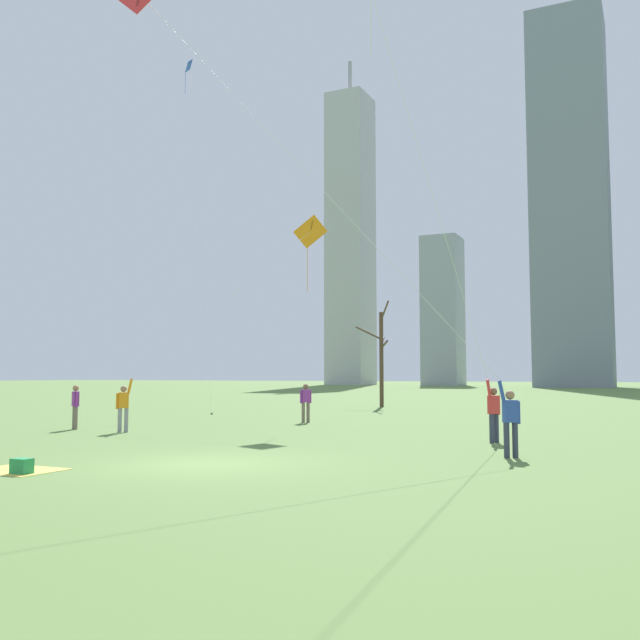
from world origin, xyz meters
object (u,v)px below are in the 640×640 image
at_px(kite_flyer_foreground_right_red, 416,311).
at_px(kite_flyer_midfield_center_orange, 169,363).
at_px(picnic_spot, 19,468).
at_px(bare_tree_leftmost, 381,354).
at_px(kite_flyer_far_back_white, 474,342).
at_px(bystander_strolling_midfield, 75,405).
at_px(distant_kite_low_near_trees_blue, 191,95).
at_px(bystander_far_off_by_trees, 306,401).

distance_m(kite_flyer_foreground_right_red, kite_flyer_midfield_center_orange, 11.34).
bearing_deg(picnic_spot, bare_tree_leftmost, 96.68).
relative_size(kite_flyer_far_back_white, picnic_spot, 6.52).
bearing_deg(kite_flyer_far_back_white, bystander_strolling_midfield, -179.68).
distance_m(kite_flyer_midfield_center_orange, distant_kite_low_near_trees_blue, 21.09).
bearing_deg(bystander_strolling_midfield, distant_kite_low_near_trees_blue, 108.71).
height_order(bystander_far_off_by_trees, distant_kite_low_near_trees_blue, distant_kite_low_near_trees_blue).
bearing_deg(bare_tree_leftmost, kite_flyer_far_back_white, -63.42).
height_order(kite_flyer_midfield_center_orange, picnic_spot, kite_flyer_midfield_center_orange).
relative_size(kite_flyer_midfield_center_orange, picnic_spot, 4.67).
bearing_deg(kite_flyer_far_back_white, distant_kite_low_near_trees_blue, 146.43).
relative_size(kite_flyer_far_back_white, distant_kite_low_near_trees_blue, 0.58).
relative_size(kite_flyer_foreground_right_red, distant_kite_low_near_trees_blue, 0.62).
xyz_separation_m(bystander_strolling_midfield, distant_kite_low_near_trees_blue, (-4.31, 12.73, 17.20)).
relative_size(kite_flyer_far_back_white, bare_tree_leftmost, 1.80).
distance_m(kite_flyer_midfield_center_orange, bystander_far_off_by_trees, 6.65).
height_order(kite_flyer_foreground_right_red, bystander_far_off_by_trees, kite_flyer_foreground_right_red).
xyz_separation_m(kite_flyer_foreground_right_red, bare_tree_leftmost, (-10.20, 24.88, -0.31)).
bearing_deg(bare_tree_leftmost, distant_kite_low_near_trees_blue, -131.55).
bearing_deg(bystander_strolling_midfield, picnic_spot, -50.66).
relative_size(kite_flyer_foreground_right_red, picnic_spot, 7.07).
bearing_deg(kite_flyer_foreground_right_red, kite_flyer_midfield_center_orange, 159.47).
relative_size(kite_flyer_far_back_white, bystander_strolling_midfield, 7.29).
xyz_separation_m(kite_flyer_midfield_center_orange, distant_kite_low_near_trees_blue, (-7.78, 11.75, 15.69)).
bearing_deg(picnic_spot, bystander_strolling_midfield, 129.34).
distance_m(bystander_strolling_midfield, distant_kite_low_near_trees_blue, 21.83).
bearing_deg(bare_tree_leftmost, bystander_strolling_midfield, -99.91).
bearing_deg(bystander_far_off_by_trees, kite_flyer_foreground_right_red, -51.07).
bearing_deg(kite_flyer_far_back_white, picnic_spot, -128.41).
distance_m(bystander_strolling_midfield, bystander_far_off_by_trees, 9.19).
xyz_separation_m(kite_flyer_midfield_center_orange, kite_flyer_far_back_white, (11.27, -0.90, 0.50)).
height_order(bystander_strolling_midfield, bare_tree_leftmost, bare_tree_leftmost).
bearing_deg(kite_flyer_midfield_center_orange, kite_flyer_far_back_white, -4.54).
relative_size(kite_flyer_midfield_center_orange, distant_kite_low_near_trees_blue, 0.41).
distance_m(distant_kite_low_near_trees_blue, picnic_spot, 30.65).
bearing_deg(picnic_spot, kite_flyer_midfield_center_orange, 111.60).
distance_m(kite_flyer_foreground_right_red, distant_kite_low_near_trees_blue, 28.17).
bearing_deg(distant_kite_low_near_trees_blue, bystander_far_off_by_trees, -29.27).
relative_size(picnic_spot, bare_tree_leftmost, 0.28).
bearing_deg(bystander_strolling_midfield, bystander_far_off_by_trees, 48.99).
bearing_deg(kite_flyer_foreground_right_red, bystander_far_off_by_trees, 128.93).
xyz_separation_m(kite_flyer_far_back_white, bare_tree_leftmost, (-10.92, 21.83, 0.37)).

